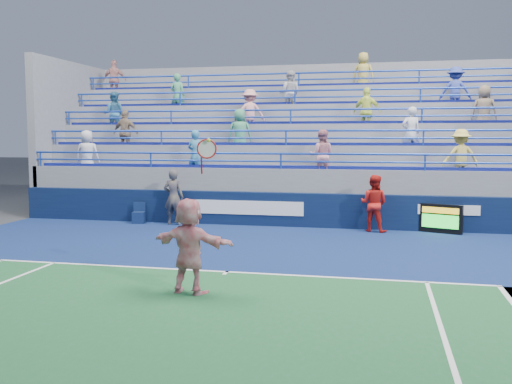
% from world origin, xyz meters
% --- Properties ---
extents(ground, '(120.00, 120.00, 0.00)m').
position_xyz_m(ground, '(0.00, 0.00, 0.00)').
color(ground, '#333538').
extents(sponsor_wall, '(18.00, 0.32, 1.10)m').
position_xyz_m(sponsor_wall, '(0.00, 6.50, 0.55)').
color(sponsor_wall, '#0A1437').
rests_on(sponsor_wall, ground).
extents(bleacher_stand, '(18.00, 5.60, 6.13)m').
position_xyz_m(bleacher_stand, '(-0.00, 10.27, 1.55)').
color(bleacher_stand, slate).
rests_on(bleacher_stand, ground).
extents(serve_speed_board, '(1.24, 0.58, 0.88)m').
position_xyz_m(serve_speed_board, '(4.96, 6.17, 0.44)').
color(serve_speed_board, black).
rests_on(serve_speed_board, ground).
extents(judge_chair, '(0.48, 0.49, 0.70)m').
position_xyz_m(judge_chair, '(-4.70, 6.08, 0.23)').
color(judge_chair, '#0D1D43').
rests_on(judge_chair, ground).
extents(tennis_player, '(1.73, 0.89, 2.87)m').
position_xyz_m(tennis_player, '(-0.25, -1.70, 0.90)').
color(tennis_player, white).
rests_on(tennis_player, ground).
extents(line_judge, '(0.67, 0.44, 1.84)m').
position_xyz_m(line_judge, '(-3.45, 6.04, 0.92)').
color(line_judge, '#121734').
rests_on(line_judge, ground).
extents(ball_girl, '(1.01, 0.88, 1.75)m').
position_xyz_m(ball_girl, '(2.99, 6.04, 0.87)').
color(ball_girl, red).
rests_on(ball_girl, ground).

